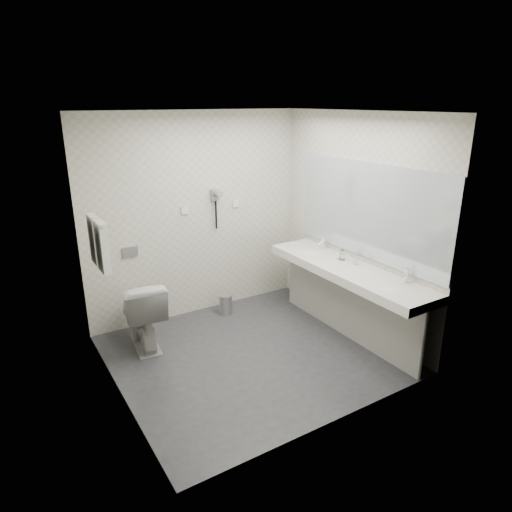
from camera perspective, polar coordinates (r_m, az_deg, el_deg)
floor at (r=5.02m, az=-0.57°, el=-12.18°), size 2.80×2.80×0.00m
ceiling at (r=4.30m, az=-0.68°, el=17.66°), size 2.80×2.80×0.00m
wall_back at (r=5.62m, az=-7.53°, el=4.92°), size 2.80×0.00×2.80m
wall_front at (r=3.52m, az=10.42°, el=-3.87°), size 2.80×0.00×2.80m
wall_left at (r=4.00m, az=-18.03°, el=-1.69°), size 0.00×2.60×2.60m
wall_right at (r=5.34m, az=12.39°, el=3.89°), size 0.00×2.60×2.60m
vanity_counter at (r=5.15m, az=11.35°, el=-1.85°), size 0.55×2.20×0.10m
vanity_panel at (r=5.33m, az=11.25°, el=-6.07°), size 0.03×2.15×0.75m
vanity_post_near at (r=4.74m, az=20.16°, el=-10.29°), size 0.06×0.06×0.75m
vanity_post_far at (r=6.08m, az=4.84°, el=-2.55°), size 0.06×0.06×0.75m
mirror at (r=5.14m, az=13.96°, el=5.50°), size 0.02×2.20×1.05m
basin_near at (r=4.72m, az=16.71°, el=-3.80°), size 0.40×0.31×0.05m
basin_far at (r=5.60m, az=6.88°, el=0.48°), size 0.40×0.31×0.05m
faucet_near at (r=4.83m, az=18.37°, el=-2.31°), size 0.04×0.04×0.15m
faucet_far at (r=5.69m, az=8.46°, el=1.67°), size 0.04×0.04×0.15m
soap_bottle_a at (r=5.20m, az=12.35°, el=-0.54°), size 0.06×0.06×0.10m
soap_bottle_b at (r=5.35m, az=10.43°, el=0.03°), size 0.08×0.08×0.08m
glass_left at (r=5.33m, az=10.80°, el=0.13°), size 0.07×0.07×0.12m
toilet at (r=5.16m, az=-14.12°, el=-6.91°), size 0.53×0.83×0.79m
flush_plate at (r=5.41m, az=-15.53°, el=0.51°), size 0.18×0.02×0.12m
pedal_bin at (r=5.85m, az=-3.85°, el=-6.12°), size 0.22×0.22×0.24m
bin_lid at (r=5.80m, az=-3.87°, el=-4.98°), size 0.17×0.17×0.01m
towel_rail at (r=4.44m, az=-19.59°, el=4.21°), size 0.02×0.62×0.02m
towel_near at (r=4.37m, az=-18.73°, el=1.07°), size 0.07×0.24×0.48m
towel_far at (r=4.63m, az=-19.57°, el=1.96°), size 0.07×0.24×0.48m
dryer_cradle at (r=5.64m, az=-5.18°, el=7.67°), size 0.10×0.04×0.14m
dryer_barrel at (r=5.57m, az=-4.86°, el=7.86°), size 0.08×0.14×0.08m
dryer_cord at (r=5.68m, az=-5.04°, el=5.17°), size 0.02×0.02×0.35m
switch_plate_a at (r=5.52m, az=-8.94°, el=5.69°), size 0.09×0.02×0.09m
switch_plate_b at (r=5.82m, az=-2.57°, el=6.58°), size 0.09×0.02×0.09m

